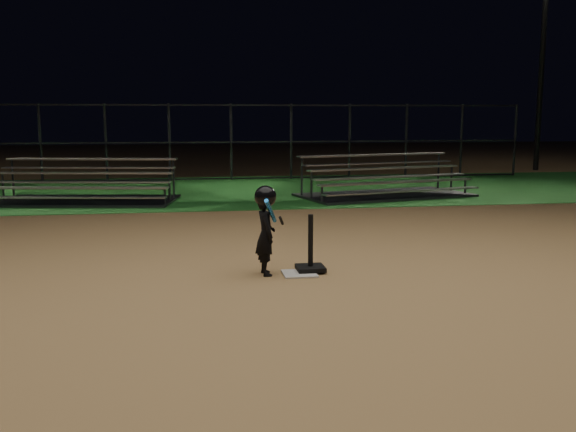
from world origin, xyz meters
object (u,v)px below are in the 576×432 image
object	(u,v)px
bleacher_left	(86,194)
light_pole_right	(544,40)
batting_tee	(310,260)
child_batter	(266,228)
bleacher_right	(385,188)
home_plate	(299,274)

from	to	relation	value
bleacher_left	light_pole_right	bearing A→B (deg)	32.99
batting_tee	bleacher_left	distance (m)	8.87
child_batter	bleacher_left	bearing A→B (deg)	17.43
batting_tee	bleacher_right	distance (m)	8.58
home_plate	batting_tee	distance (m)	0.27
batting_tee	light_pole_right	bearing A→B (deg)	51.41
home_plate	batting_tee	xyz separation A→B (m)	(0.18, 0.13, 0.15)
home_plate	bleacher_right	xyz separation A→B (m)	(3.70, 7.95, 0.21)
batting_tee	child_batter	distance (m)	0.79
child_batter	batting_tee	bearing A→B (deg)	-91.17
home_plate	child_batter	xyz separation A→B (m)	(-0.45, 0.07, 0.63)
batting_tee	bleacher_left	world-z (taller)	bleacher_left
home_plate	batting_tee	size ratio (longest dim) A/B	0.58
batting_tee	child_batter	xyz separation A→B (m)	(-0.63, -0.06, 0.48)
light_pole_right	bleacher_right	bearing A→B (deg)	-139.88
light_pole_right	bleacher_left	bearing A→B (deg)	-156.40
batting_tee	light_pole_right	size ratio (longest dim) A/B	0.09
batting_tee	bleacher_left	size ratio (longest dim) A/B	0.17
home_plate	bleacher_right	world-z (taller)	bleacher_right
home_plate	light_pole_right	distance (m)	19.79
bleacher_right	home_plate	bearing A→B (deg)	-128.57
batting_tee	light_pole_right	xyz separation A→B (m)	(11.82, 14.82, 4.78)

